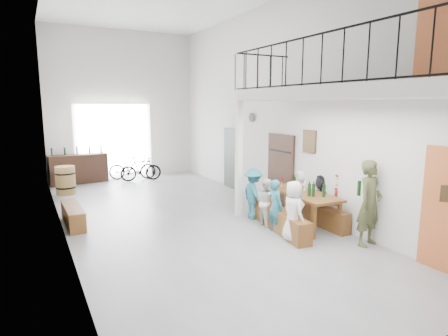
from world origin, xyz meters
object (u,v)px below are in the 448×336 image
bench_inner (281,221)px  oak_barrel (66,180)px  serving_counter (78,169)px  host_standing (370,203)px  side_bench (73,215)px  tasting_table (303,196)px  bicycle_near (132,168)px

bench_inner → oak_barrel: oak_barrel is taller
serving_counter → host_standing: host_standing is taller
side_bench → serving_counter: size_ratio=0.81×
host_standing → tasting_table: bearing=90.8°
tasting_table → host_standing: size_ratio=1.17×
host_standing → bicycle_near: bearing=93.6°
side_bench → bicycle_near: bearing=61.0°
tasting_table → side_bench: tasting_table is taller
side_bench → bicycle_near: bicycle_near is taller
oak_barrel → bicycle_near: bicycle_near is taller
oak_barrel → serving_counter: size_ratio=0.45×
side_bench → serving_counter: serving_counter is taller
tasting_table → bench_inner: tasting_table is taller
host_standing → bicycle_near: (-2.43, 8.87, -0.41)m
oak_barrel → serving_counter: (0.58, 1.56, 0.08)m
tasting_table → serving_counter: bearing=121.2°
bench_inner → serving_counter: size_ratio=1.07×
bench_inner → oak_barrel: bearing=131.7°
tasting_table → bench_inner: bearing=-168.8°
serving_counter → side_bench: bearing=-103.4°
bench_inner → bicycle_near: bicycle_near is taller
side_bench → bicycle_near: 5.40m
oak_barrel → serving_counter: 1.67m
oak_barrel → bicycle_near: (2.45, 1.35, 0.01)m
serving_counter → bicycle_near: 1.88m
serving_counter → bicycle_near: serving_counter is taller
tasting_table → bench_inner: (-0.69, -0.09, -0.47)m
bicycle_near → tasting_table: bearing=-144.9°
side_bench → bench_inner: bearing=-33.6°
oak_barrel → host_standing: bearing=-57.0°
oak_barrel → host_standing: host_standing is taller
oak_barrel → tasting_table: bearing=-52.7°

